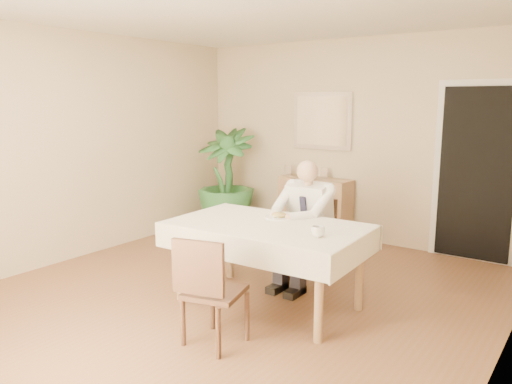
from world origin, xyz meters
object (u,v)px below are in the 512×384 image
Objects in this scene: chair_far at (315,234)px; potted_palm at (226,179)px; coffee_mug at (318,232)px; sideboard at (315,207)px; dining_table at (268,233)px; chair_near at (208,287)px; seated_man at (302,218)px.

potted_palm is (-1.99, 1.02, 0.25)m from chair_far.
coffee_mug is 2.80m from sideboard.
dining_table is 1.75× the size of sideboard.
chair_near is 7.76× the size of coffee_mug.
chair_near is at bearing -71.36° from sideboard.
dining_table is 2.09× the size of chair_far.
chair_far is at bearing -27.19° from potted_palm.
seated_man reaches higher than chair_near.
dining_table is 1.22× the size of potted_palm.
sideboard is (-0.78, 2.29, -0.27)m from dining_table.
potted_palm is (-1.21, -0.39, 0.32)m from sideboard.
coffee_mug is 3.26m from potted_palm.
chair_far is 1.19m from coffee_mug.
sideboard is at bearing 126.82° from chair_far.
coffee_mug is at bearing -52.41° from chair_far.
potted_palm is at bearing 111.86° from chair_near.
seated_man is at bearing -82.06° from chair_far.
dining_table is 2.44m from sideboard.
sideboard is (-0.87, 3.20, -0.08)m from chair_near.
chair_near reaches higher than sideboard.
seated_man is at bearing 88.02° from dining_table.
chair_near is 0.85× the size of sideboard.
seated_man is at bearing -61.84° from sideboard.
coffee_mug is at bearing -57.35° from sideboard.
seated_man reaches higher than chair_far.
sideboard is at bearing 119.20° from coffee_mug.
chair_far is 7.65× the size of coffee_mug.
chair_far reaches higher than sideboard.
chair_near is 0.97m from coffee_mug.
chair_far is at bearing 88.02° from dining_table.
seated_man is 1.89m from sideboard.
dining_table is 0.60m from coffee_mug.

